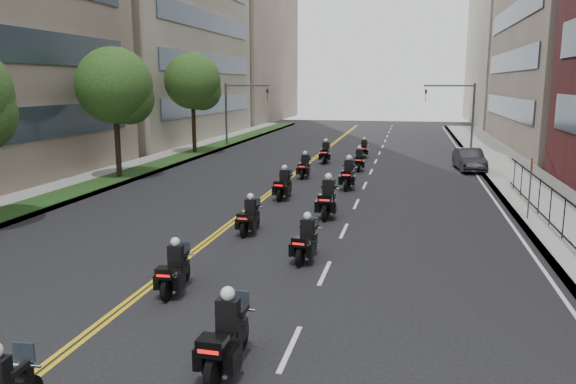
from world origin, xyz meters
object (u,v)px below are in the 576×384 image
at_px(motorcycle_2, 175,271).
at_px(motorcycle_7, 348,176).
at_px(motorcycle_9, 359,161).
at_px(motorcycle_4, 250,218).
at_px(motorcycle_6, 284,186).
at_px(motorcycle_8, 305,167).
at_px(motorcycle_3, 306,242).
at_px(motorcycle_11, 364,149).
at_px(motorcycle_1, 226,339).
at_px(motorcycle_10, 325,153).
at_px(parked_sedan, 469,160).
at_px(motorcycle_5, 328,200).

bearing_deg(motorcycle_2, motorcycle_7, 76.31).
bearing_deg(motorcycle_9, motorcycle_2, -99.87).
bearing_deg(motorcycle_4, motorcycle_6, 93.42).
bearing_deg(motorcycle_8, motorcycle_3, -78.32).
bearing_deg(motorcycle_8, motorcycle_7, -44.45).
xyz_separation_m(motorcycle_9, motorcycle_11, (-0.24, 6.72, -0.03)).
bearing_deg(motorcycle_2, motorcycle_11, 81.35).
xyz_separation_m(motorcycle_1, motorcycle_9, (0.23, 26.46, -0.03)).
height_order(motorcycle_3, motorcycle_11, motorcycle_3).
bearing_deg(motorcycle_6, motorcycle_8, 94.35).
bearing_deg(motorcycle_4, motorcycle_7, 77.13).
xyz_separation_m(motorcycle_3, motorcycle_10, (-2.69, 22.28, 0.07)).
height_order(motorcycle_9, parked_sedan, motorcycle_9).
height_order(motorcycle_3, motorcycle_8, motorcycle_8).
relative_size(motorcycle_2, motorcycle_3, 0.97).
distance_m(motorcycle_4, motorcycle_10, 19.46).
height_order(motorcycle_2, motorcycle_5, motorcycle_5).
bearing_deg(motorcycle_2, parked_sedan, 64.40).
distance_m(motorcycle_3, motorcycle_9, 19.18).
relative_size(motorcycle_3, parked_sedan, 0.49).
height_order(motorcycle_3, parked_sedan, motorcycle_3).
distance_m(motorcycle_5, motorcycle_7, 6.65).
relative_size(motorcycle_7, motorcycle_11, 1.16).
bearing_deg(motorcycle_6, motorcycle_9, 77.18).
xyz_separation_m(motorcycle_8, motorcycle_11, (2.70, 10.18, -0.02)).
height_order(motorcycle_6, motorcycle_11, motorcycle_6).
height_order(motorcycle_2, motorcycle_9, motorcycle_9).
height_order(motorcycle_11, parked_sedan, motorcycle_11).
height_order(motorcycle_10, motorcycle_11, motorcycle_10).
distance_m(motorcycle_2, motorcycle_4, 6.35).
height_order(motorcycle_7, motorcycle_10, motorcycle_7).
distance_m(motorcycle_8, motorcycle_10, 6.57).
distance_m(motorcycle_1, motorcycle_2, 4.64).
height_order(motorcycle_4, motorcycle_9, motorcycle_9).
height_order(motorcycle_7, parked_sedan, motorcycle_7).
bearing_deg(motorcycle_1, motorcycle_8, 98.33).
bearing_deg(motorcycle_9, motorcycle_11, 89.53).
relative_size(motorcycle_6, motorcycle_9, 1.03).
distance_m(motorcycle_2, motorcycle_8, 19.24).
distance_m(motorcycle_9, motorcycle_10, 4.08).
bearing_deg(motorcycle_11, motorcycle_9, -88.81).
height_order(motorcycle_3, motorcycle_4, motorcycle_3).
bearing_deg(motorcycle_7, motorcycle_6, -128.91).
bearing_deg(motorcycle_10, motorcycle_8, -94.93).
relative_size(motorcycle_4, parked_sedan, 0.48).
height_order(motorcycle_1, motorcycle_4, motorcycle_1).
bearing_deg(motorcycle_4, motorcycle_8, 93.46).
relative_size(motorcycle_7, parked_sedan, 0.57).
bearing_deg(motorcycle_3, motorcycle_4, 139.21).
bearing_deg(motorcycle_2, motorcycle_8, 86.60).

